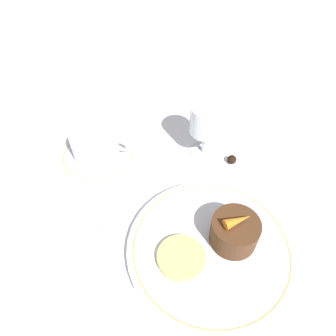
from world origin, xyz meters
TOP-DOWN VIEW (x-y plane):
  - ground_plane at (0.00, 0.00)m, footprint 3.00×3.00m
  - dinner_plate at (-0.01, -0.05)m, footprint 0.27×0.27m
  - saucer at (-0.24, 0.14)m, footprint 0.15×0.15m
  - coffee_cup at (-0.24, 0.14)m, footprint 0.12×0.09m
  - spoon at (-0.19, 0.14)m, footprint 0.08×0.11m
  - wine_glass at (-0.03, 0.18)m, footprint 0.06×0.06m
  - fork at (-0.20, -0.05)m, footprint 0.04×0.19m
  - dessert_cake at (0.02, -0.03)m, footprint 0.08×0.08m
  - carrot_garnish at (0.02, -0.03)m, footprint 0.05×0.03m
  - pineapple_slice at (-0.06, -0.07)m, footprint 0.07×0.07m
  - chocolate_truffle at (0.03, 0.15)m, footprint 0.02×0.02m

SIDE VIEW (x-z plane):
  - ground_plane at x=0.00m, z-range 0.00..0.00m
  - fork at x=-0.20m, z-range 0.00..0.01m
  - saucer at x=-0.24m, z-range 0.00..0.01m
  - dinner_plate at x=-0.01m, z-range 0.00..0.02m
  - chocolate_truffle at x=0.03m, z-range 0.00..0.02m
  - spoon at x=-0.19m, z-range 0.01..0.01m
  - pineapple_slice at x=-0.06m, z-range 0.01..0.02m
  - coffee_cup at x=-0.24m, z-range 0.01..0.06m
  - dessert_cake at x=0.02m, z-range 0.01..0.06m
  - carrot_garnish at x=0.02m, z-range 0.06..0.08m
  - wine_glass at x=-0.03m, z-range 0.02..0.14m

